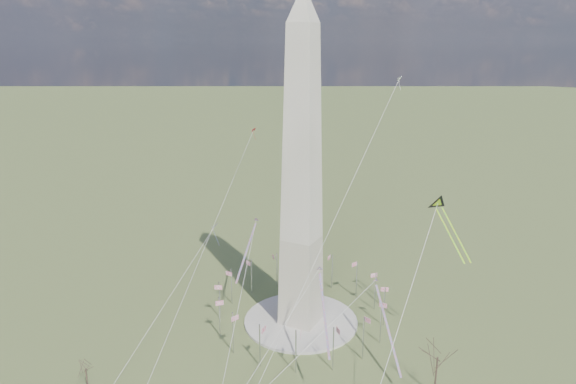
% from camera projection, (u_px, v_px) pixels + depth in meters
% --- Properties ---
extents(ground, '(2000.00, 2000.00, 0.00)m').
position_uv_depth(ground, '(301.00, 322.00, 163.55)').
color(ground, '#4B6231').
rests_on(ground, ground).
extents(plaza, '(36.00, 36.00, 0.80)m').
position_uv_depth(plaza, '(301.00, 321.00, 163.43)').
color(plaza, '#B3ACA4').
rests_on(plaza, ground).
extents(washington_monument, '(15.56, 15.56, 100.00)m').
position_uv_depth(washington_monument, '(302.00, 177.00, 149.91)').
color(washington_monument, '#AB9C8F').
rests_on(washington_monument, plaza).
extents(flagpole_ring, '(54.40, 54.40, 13.00)m').
position_uv_depth(flagpole_ring, '(301.00, 301.00, 161.48)').
color(flagpole_ring, silver).
rests_on(flagpole_ring, ground).
extents(tree_near, '(9.33, 9.33, 16.33)m').
position_uv_depth(tree_near, '(438.00, 355.00, 126.70)').
color(tree_near, '#49392C').
rests_on(tree_near, ground).
extents(tree_far, '(5.36, 5.36, 9.38)m').
position_uv_depth(tree_far, '(85.00, 368.00, 129.78)').
color(tree_far, '#49392C').
rests_on(tree_far, ground).
extents(kite_delta_black, '(15.48, 15.94, 14.90)m').
position_uv_depth(kite_delta_black, '(440.00, 207.00, 147.54)').
color(kite_delta_black, black).
rests_on(kite_delta_black, ground).
extents(kite_diamond_purple, '(1.62, 2.80, 8.83)m').
position_uv_depth(kite_diamond_purple, '(215.00, 228.00, 175.24)').
color(kite_diamond_purple, navy).
rests_on(kite_diamond_purple, ground).
extents(kite_streamer_left, '(12.09, 19.26, 14.84)m').
position_uv_depth(kite_streamer_left, '(323.00, 299.00, 132.47)').
color(kite_streamer_left, '#DD4623').
rests_on(kite_streamer_left, ground).
extents(kite_streamer_mid, '(5.58, 20.41, 14.17)m').
position_uv_depth(kite_streamer_mid, '(249.00, 242.00, 161.93)').
color(kite_streamer_mid, '#DD4623').
rests_on(kite_streamer_mid, ground).
extents(kite_streamer_right, '(15.20, 20.91, 16.83)m').
position_uv_depth(kite_streamer_right, '(384.00, 311.00, 142.91)').
color(kite_streamer_right, '#DD4623').
rests_on(kite_streamer_right, ground).
extents(kite_small_red, '(1.58, 2.30, 4.81)m').
position_uv_depth(kite_small_red, '(254.00, 131.00, 201.37)').
color(kite_small_red, red).
rests_on(kite_small_red, ground).
extents(kite_small_white, '(1.63, 2.34, 4.87)m').
position_uv_depth(kite_small_white, '(399.00, 80.00, 173.63)').
color(kite_small_white, white).
rests_on(kite_small_white, ground).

